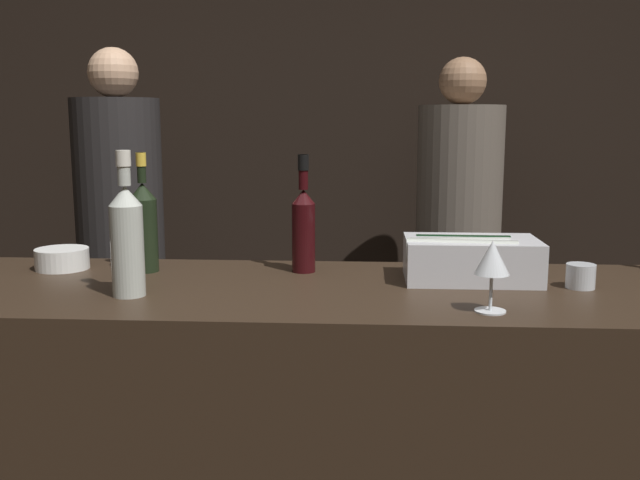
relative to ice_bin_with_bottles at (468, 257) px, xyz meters
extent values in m
cube|color=black|center=(-0.40, 1.84, 0.27)|extent=(6.40, 0.06, 2.80)
cube|color=#2D2116|center=(-0.40, -0.10, -0.60)|extent=(2.43, 0.69, 1.06)
cube|color=silver|center=(0.01, 0.00, -0.01)|extent=(0.36, 0.22, 0.12)
cylinder|color=#B2B7AD|center=(-0.03, -0.05, 0.02)|extent=(0.30, 0.10, 0.07)
cylinder|color=#B2B7AD|center=(-0.03, 0.00, 0.02)|extent=(0.28, 0.09, 0.07)
cylinder|color=black|center=(-0.01, 0.05, 0.02)|extent=(0.26, 0.07, 0.06)
cylinder|color=white|center=(-1.18, 0.08, -0.04)|extent=(0.16, 0.16, 0.06)
cylinder|color=gray|center=(-1.18, 0.08, -0.01)|extent=(0.13, 0.13, 0.01)
cylinder|color=silver|center=(0.01, -0.33, -0.06)|extent=(0.07, 0.07, 0.00)
cylinder|color=silver|center=(0.01, -0.33, -0.02)|extent=(0.01, 0.01, 0.08)
cone|color=silver|center=(0.01, -0.33, 0.06)|extent=(0.08, 0.08, 0.08)
cylinder|color=silver|center=(0.28, -0.07, -0.03)|extent=(0.08, 0.08, 0.06)
sphere|color=#F4C66B|center=(0.28, -0.07, -0.03)|extent=(0.03, 0.03, 0.03)
cylinder|color=black|center=(-0.92, 0.06, 0.04)|extent=(0.08, 0.08, 0.21)
cone|color=black|center=(-0.92, 0.06, 0.17)|extent=(0.08, 0.08, 0.05)
cylinder|color=black|center=(-0.92, 0.06, 0.24)|extent=(0.03, 0.03, 0.09)
cylinder|color=gold|center=(-0.92, 0.06, 0.26)|extent=(0.03, 0.03, 0.04)
cylinder|color=black|center=(-0.46, 0.09, 0.03)|extent=(0.07, 0.07, 0.20)
cone|color=black|center=(-0.46, 0.09, 0.15)|extent=(0.07, 0.07, 0.04)
cylinder|color=black|center=(-0.46, 0.09, 0.22)|extent=(0.03, 0.03, 0.10)
cylinder|color=black|center=(-0.46, 0.09, 0.25)|extent=(0.03, 0.03, 0.04)
cylinder|color=#B2B7AD|center=(-0.88, -0.23, 0.05)|extent=(0.08, 0.08, 0.23)
cone|color=#B2B7AD|center=(-0.88, -0.23, 0.19)|extent=(0.08, 0.08, 0.05)
cylinder|color=#B2B7AD|center=(-0.88, -0.23, 0.25)|extent=(0.03, 0.03, 0.09)
cylinder|color=silver|center=(-0.88, -0.23, 0.28)|extent=(0.04, 0.04, 0.04)
cube|color=black|center=(0.14, 1.31, -0.72)|extent=(0.29, 0.21, 0.82)
cylinder|color=#60564C|center=(0.14, 1.31, 0.06)|extent=(0.39, 0.39, 0.74)
sphere|color=#997051|center=(0.14, 1.31, 0.54)|extent=(0.21, 0.21, 0.21)
cube|color=black|center=(-1.35, 1.07, -0.71)|extent=(0.28, 0.21, 0.83)
cylinder|color=black|center=(-1.35, 1.07, 0.08)|extent=(0.37, 0.37, 0.76)
sphere|color=tan|center=(-1.35, 1.07, 0.57)|extent=(0.21, 0.21, 0.21)
camera|label=1|loc=(-0.29, -1.94, 0.37)|focal=40.00mm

